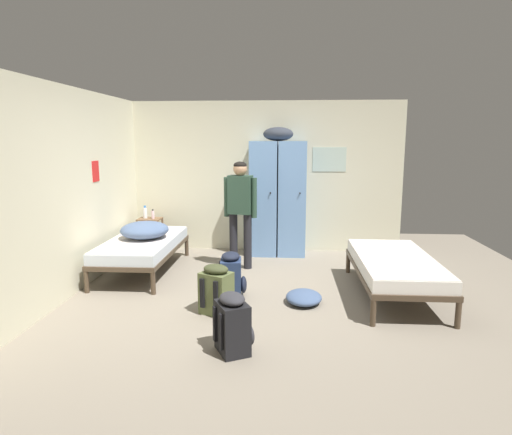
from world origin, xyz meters
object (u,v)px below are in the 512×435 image
object	(u,v)px
person_traveler	(240,205)
lotion_bottle	(153,215)
clothes_pile_denim	(304,297)
backpack_black	(233,324)
bedding_heap	(145,230)
backpack_olive	(217,290)
bed_left_rear	(143,246)
locker_bank	(278,196)
backpack_navy	(232,276)
shelf_unit	(150,231)
bed_right	(395,265)
water_bottle	(145,213)

from	to	relation	value
person_traveler	lotion_bottle	bearing A→B (deg)	152.25
clothes_pile_denim	backpack_black	bearing A→B (deg)	-118.42
bedding_heap	clothes_pile_denim	bearing A→B (deg)	-26.54
bedding_heap	person_traveler	distance (m)	1.41
backpack_olive	clothes_pile_denim	xyz separation A→B (m)	(0.96, 0.36, -0.19)
bed_left_rear	bedding_heap	world-z (taller)	bedding_heap
bed_left_rear	locker_bank	bearing A→B (deg)	31.07
backpack_navy	lotion_bottle	bearing A→B (deg)	127.70
lotion_bottle	backpack_olive	size ratio (longest dim) A/B	0.29
shelf_unit	bed_right	size ratio (longest dim) A/B	0.30
backpack_black	locker_bank	bearing A→B (deg)	84.78
bed_left_rear	backpack_olive	size ratio (longest dim) A/B	3.45
bed_left_rear	clothes_pile_denim	size ratio (longest dim) A/B	3.82
backpack_olive	shelf_unit	bearing A→B (deg)	120.69
lotion_bottle	backpack_olive	bearing A→B (deg)	-60.08
bed_left_rear	clothes_pile_denim	world-z (taller)	bed_left_rear
shelf_unit	backpack_olive	size ratio (longest dim) A/B	1.04
backpack_black	clothes_pile_denim	distance (m)	1.43
clothes_pile_denim	lotion_bottle	bearing A→B (deg)	137.88
backpack_olive	clothes_pile_denim	distance (m)	1.04
bed_left_rear	clothes_pile_denim	distance (m)	2.52
locker_bank	shelf_unit	world-z (taller)	locker_bank
person_traveler	backpack_black	world-z (taller)	person_traveler
person_traveler	backpack_olive	bearing A→B (deg)	-92.67
water_bottle	backpack_olive	distance (m)	3.10
bed_left_rear	backpack_olive	xyz separation A→B (m)	(1.29, -1.45, -0.12)
bed_left_rear	bed_right	size ratio (longest dim) A/B	1.00
person_traveler	backpack_olive	xyz separation A→B (m)	(-0.08, -1.74, -0.68)
backpack_black	bed_left_rear	bearing A→B (deg)	124.12
bed_right	bed_left_rear	bearing A→B (deg)	167.17
person_traveler	backpack_navy	bearing A→B (deg)	-89.10
bed_right	backpack_navy	distance (m)	1.97
backpack_olive	water_bottle	bearing A→B (deg)	121.78
clothes_pile_denim	locker_bank	bearing A→B (deg)	99.04
person_traveler	clothes_pile_denim	size ratio (longest dim) A/B	3.15
lotion_bottle	shelf_unit	bearing A→B (deg)	150.26
water_bottle	lotion_bottle	xyz separation A→B (m)	(0.15, -0.06, -0.02)
water_bottle	clothes_pile_denim	xyz separation A→B (m)	(2.58, -2.26, -0.60)
locker_bank	water_bottle	bearing A→B (deg)	179.30
locker_bank	lotion_bottle	world-z (taller)	locker_bank
bedding_heap	backpack_navy	world-z (taller)	bedding_heap
water_bottle	lotion_bottle	bearing A→B (deg)	-21.80
person_traveler	bed_right	bearing A→B (deg)	-28.12
shelf_unit	backpack_navy	world-z (taller)	shelf_unit
backpack_olive	clothes_pile_denim	size ratio (longest dim) A/B	1.11
bed_right	clothes_pile_denim	size ratio (longest dim) A/B	3.82
backpack_black	backpack_navy	bearing A→B (deg)	97.60
bedding_heap	backpack_black	world-z (taller)	bedding_heap
bedding_heap	lotion_bottle	bearing A→B (deg)	100.99
locker_bank	bed_right	xyz separation A→B (m)	(1.45, -1.90, -0.59)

